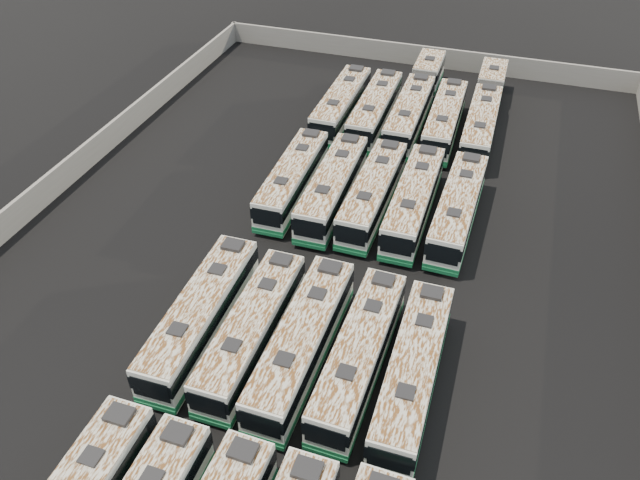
% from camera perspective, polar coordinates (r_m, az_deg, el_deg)
% --- Properties ---
extents(ground, '(140.00, 140.00, 0.00)m').
position_cam_1_polar(ground, '(41.96, -0.46, -3.19)').
color(ground, black).
rests_on(ground, ground).
extents(perimeter_wall, '(45.20, 73.20, 2.20)m').
position_cam_1_polar(perimeter_wall, '(41.23, -0.47, -2.05)').
color(perimeter_wall, slate).
rests_on(perimeter_wall, ground).
extents(bus_midfront_far_left, '(2.69, 11.84, 3.33)m').
position_cam_1_polar(bus_midfront_far_left, '(37.51, -10.79, -6.78)').
color(bus_midfront_far_left, silver).
rests_on(bus_midfront_far_left, ground).
extents(bus_midfront_left, '(2.43, 11.44, 3.22)m').
position_cam_1_polar(bus_midfront_left, '(36.33, -6.23, -8.19)').
color(bus_midfront_left, silver).
rests_on(bus_midfront_left, ground).
extents(bus_midfront_center, '(2.66, 11.91, 3.35)m').
position_cam_1_polar(bus_midfront_center, '(35.42, -1.65, -9.35)').
color(bus_midfront_center, silver).
rests_on(bus_midfront_center, ground).
extents(bus_midfront_right, '(2.68, 11.57, 3.25)m').
position_cam_1_polar(bus_midfront_right, '(34.95, 3.60, -10.41)').
color(bus_midfront_right, silver).
rests_on(bus_midfront_right, ground).
extents(bus_midfront_far_right, '(2.53, 11.58, 3.26)m').
position_cam_1_polar(bus_midfront_far_right, '(34.48, 8.50, -11.81)').
color(bus_midfront_far_right, silver).
rests_on(bus_midfront_far_right, ground).
extents(bus_midback_far_left, '(2.68, 11.41, 3.20)m').
position_cam_1_polar(bus_midback_far_left, '(48.30, -2.53, 5.61)').
color(bus_midback_far_left, silver).
rests_on(bus_midback_far_left, ground).
extents(bus_midback_left, '(2.70, 11.81, 3.32)m').
position_cam_1_polar(bus_midback_left, '(47.24, 1.15, 4.88)').
color(bus_midback_left, silver).
rests_on(bus_midback_left, ground).
extents(bus_midback_center, '(2.59, 11.65, 3.28)m').
position_cam_1_polar(bus_midback_center, '(46.74, 4.83, 4.29)').
color(bus_midback_center, silver).
rests_on(bus_midback_center, ground).
extents(bus_midback_right, '(2.54, 11.78, 3.32)m').
position_cam_1_polar(bus_midback_right, '(46.27, 8.54, 3.59)').
color(bus_midback_right, silver).
rests_on(bus_midback_right, ground).
extents(bus_midback_far_right, '(2.74, 11.74, 3.29)m').
position_cam_1_polar(bus_midback_far_right, '(46.03, 12.47, 2.81)').
color(bus_midback_far_right, silver).
rests_on(bus_midback_far_right, ground).
extents(bus_back_far_left, '(2.52, 11.82, 3.33)m').
position_cam_1_polar(bus_back_far_left, '(58.96, 1.95, 12.26)').
color(bus_back_far_left, silver).
rests_on(bus_back_far_left, ground).
extents(bus_back_left, '(2.65, 11.87, 3.34)m').
position_cam_1_polar(bus_back_left, '(58.21, 5.03, 11.76)').
color(bus_back_left, silver).
rests_on(bus_back_left, ground).
extents(bus_back_center, '(2.66, 18.37, 3.33)m').
position_cam_1_polar(bus_back_center, '(60.51, 8.76, 12.56)').
color(bus_back_center, silver).
rests_on(bus_back_center, ground).
extents(bus_back_right, '(2.68, 11.65, 3.27)m').
position_cam_1_polar(bus_back_right, '(57.46, 11.31, 10.72)').
color(bus_back_right, silver).
rests_on(bus_back_right, ground).
extents(bus_back_far_right, '(2.65, 18.09, 3.28)m').
position_cam_1_polar(bus_back_far_right, '(59.92, 14.81, 11.39)').
color(bus_back_far_right, silver).
rests_on(bus_back_far_right, ground).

